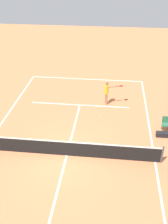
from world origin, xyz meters
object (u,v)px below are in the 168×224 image
Objects in this scene: equipment_bag at (162,134)px; player_serving at (107,91)px; tennis_ball at (101,116)px; courtside_chair_mid at (166,123)px.

player_serving is at bearing -46.51° from equipment_bag.
player_serving reaches higher than equipment_bag.
player_serving is 2.18m from tennis_ball.
player_serving is at bearing -100.34° from tennis_ball.
equipment_bag is (0.23, 0.70, -0.38)m from courtside_chair_mid.
player_serving reaches higher than courtside_chair_mid.
equipment_bag is at bearing 154.26° from tennis_ball.
player_serving is 5.24m from equipment_bag.
player_serving is 4.89m from courtside_chair_mid.
player_serving is 26.87× the size of tennis_ball.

